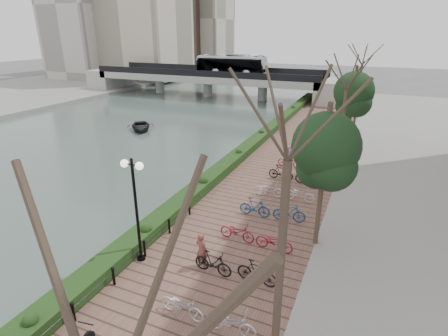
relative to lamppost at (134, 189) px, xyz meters
The scene contains 11 objects.
river_water 26.34m from the lamppost, 128.97° to the left, with size 30.00×130.00×0.02m, color #4C5F59.
promenade 13.51m from the lamppost, 78.45° to the left, with size 8.00×75.00×0.50m, color brown.
hedge 15.58m from the lamppost, 92.97° to the left, with size 1.10×56.00×0.60m, color #1D3513.
chain_fence 4.04m from the lamppost, 89.85° to the right, with size 0.10×14.10×0.70m.
lamppost is the anchor object (origin of this frame).
pedestrian 3.69m from the lamppost, 12.82° to the left, with size 0.58×0.38×1.58m, color brown.
bicycle_parking 8.42m from the lamppost, 58.77° to the left, with size 2.40×19.89×1.00m.
street_trees 10.33m from the lamppost, 50.25° to the left, with size 3.20×37.12×6.80m.
bridge 43.17m from the lamppost, 111.14° to the left, with size 36.00×10.77×6.50m.
boat 23.59m from the lamppost, 126.18° to the left, with size 2.82×3.94×0.82m, color black.
far_buildings 75.81m from the lamppost, 125.14° to the left, with size 35.00×38.00×38.00m.
Camera 1 is at (9.62, -5.31, 9.58)m, focal length 28.00 mm.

